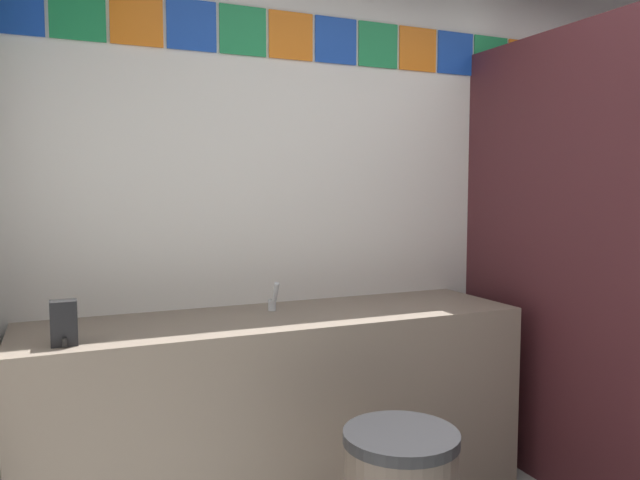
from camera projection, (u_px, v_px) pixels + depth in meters
name	position (u px, v px, depth m)	size (l,w,h in m)	color
wall_back	(392.00, 196.00, 3.23)	(3.78, 0.09, 2.75)	white
vanity_counter	(281.00, 409.00, 2.70)	(2.17, 0.59, 0.86)	gray
faucet_center	(273.00, 300.00, 2.74)	(0.04, 0.10, 0.14)	silver
soap_dispenser	(64.00, 323.00, 2.15)	(0.09, 0.09, 0.16)	black
toilet	(596.00, 393.00, 3.31)	(0.39, 0.49, 0.74)	white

